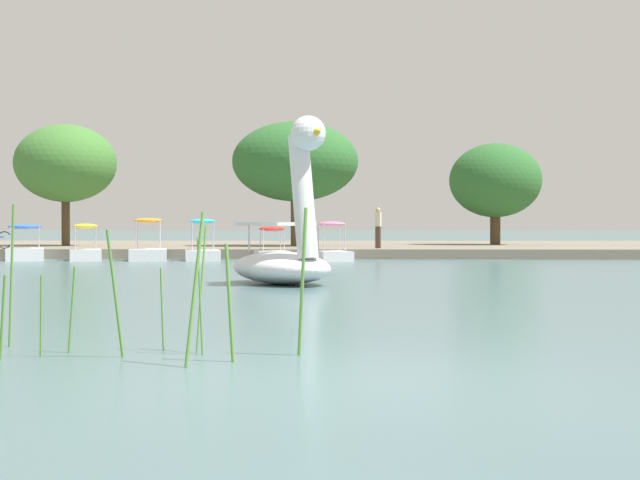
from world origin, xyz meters
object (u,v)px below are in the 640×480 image
Objects in this scene: pedal_boat_orange at (148,250)px; person_on_path at (378,227)px; swan_boat at (286,248)px; pedal_boat_pink at (332,250)px; tree_broadleaf_right at (495,181)px; tree_sapling_by_fence at (65,164)px; pedal_boat_yellow at (85,250)px; pedal_boat_blue at (25,249)px; tree_broadleaf_behind_dock at (295,162)px; pedal_boat_red at (272,250)px; pedal_boat_cyan at (203,250)px.

person_on_path is (9.06, 3.50, 0.88)m from pedal_boat_orange.
pedal_boat_pink is at bearing 86.76° from swan_boat.
pedal_boat_pink is 0.43× the size of tree_broadleaf_right.
pedal_boat_orange is (-7.13, 0.11, -0.01)m from pedal_boat_pink.
pedal_boat_yellow is at bearing -68.52° from tree_sapling_by_fence.
tree_broadleaf_right is at bearing 52.14° from person_on_path.
tree_sapling_by_fence is at bearing 95.31° from pedal_boat_blue.
tree_broadleaf_behind_dock is (-1.84, 8.24, 3.96)m from pedal_boat_pink.
pedal_boat_pink is at bearing -10.31° from pedal_boat_red.
person_on_path reaches higher than pedal_boat_pink.
pedal_boat_yellow is at bearing -164.23° from person_on_path.
tree_sapling_by_fence is at bearing 179.93° from tree_broadleaf_behind_dock.
tree_broadleaf_right is at bearing 18.58° from tree_broadleaf_behind_dock.
pedal_boat_orange is at bearing 179.88° from pedal_boat_cyan.
person_on_path is (2.78, 18.66, 0.45)m from swan_boat.
pedal_boat_cyan is 17.74m from tree_broadleaf_right.
pedal_boat_pink is 0.36× the size of tree_broadleaf_behind_dock.
pedal_boat_blue is 13.51m from tree_broadleaf_behind_dock.
tree_sapling_by_fence is 15.70m from person_on_path.
pedal_boat_orange is (-4.80, -0.31, -0.00)m from pedal_boat_red.
pedal_boat_blue is 0.39× the size of tree_broadleaf_behind_dock.
pedal_boat_blue is (-7.02, 0.20, 0.01)m from pedal_boat_cyan.
pedal_boat_orange is (-2.12, 0.00, -0.00)m from pedal_boat_cyan.
pedal_boat_cyan is (-2.68, -0.32, 0.00)m from pedal_boat_red.
pedal_boat_cyan is 9.59m from tree_broadleaf_behind_dock.
person_on_path is at bearing 13.32° from pedal_boat_blue.
pedal_boat_red is 15.63m from tree_broadleaf_right.
swan_boat is 23.57m from tree_broadleaf_behind_dock.
pedal_boat_red is 0.97× the size of pedal_boat_cyan.
swan_boat is at bearing -84.52° from pedal_boat_red.
pedal_boat_cyan is 2.12m from pedal_boat_orange.
tree_broadleaf_behind_dock is at bearing 56.90° from pedal_boat_orange.
pedal_boat_cyan is (-4.16, 15.15, -0.42)m from swan_boat.
swan_boat is at bearing -108.62° from tree_broadleaf_right.
tree_broadleaf_right is at bearing 32.31° from pedal_boat_yellow.
pedal_boat_yellow is at bearing 119.78° from swan_boat.
swan_boat is 1.45× the size of pedal_boat_blue.
pedal_boat_blue is at bearing 178.35° from pedal_boat_cyan.
pedal_boat_red is (-1.48, 15.47, -0.42)m from swan_boat.
pedal_boat_red is 0.89× the size of pedal_boat_yellow.
pedal_boat_orange is 0.36× the size of tree_sapling_by_fence.
person_on_path is (1.92, 3.61, 0.87)m from pedal_boat_pink.
tree_sapling_by_fence is (-20.89, -3.34, 0.68)m from tree_broadleaf_right.
tree_broadleaf_right is (20.16, 11.28, 3.21)m from pedal_boat_blue.
pedal_boat_pink reaches higher than pedal_boat_blue.
pedal_boat_red is 13.62m from tree_sapling_by_fence.
swan_boat is 15.08m from pedal_boat_pink.
pedal_boat_blue is at bearing -179.21° from pedal_boat_yellow.
tree_sapling_by_fence is at bearing -170.93° from tree_broadleaf_right.
pedal_boat_red is at bearing 95.48° from swan_boat.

